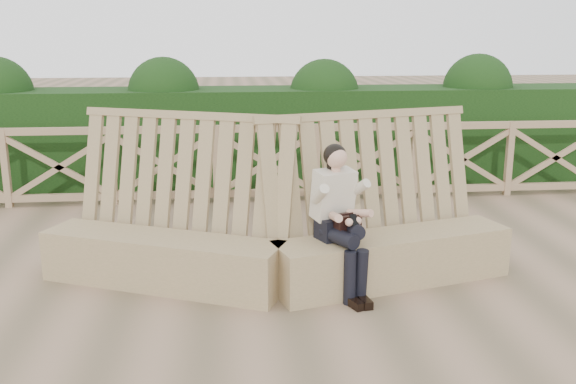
{
  "coord_description": "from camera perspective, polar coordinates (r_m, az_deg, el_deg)",
  "views": [
    {
      "loc": [
        -0.55,
        -5.4,
        2.36
      ],
      "look_at": [
        0.01,
        0.4,
        0.9
      ],
      "focal_mm": 40.0,
      "sensor_mm": 36.0,
      "label": 1
    }
  ],
  "objects": [
    {
      "name": "ground",
      "position": [
        5.92,
        0.28,
        -9.43
      ],
      "size": [
        60.0,
        60.0,
        0.0
      ],
      "primitive_type": "plane",
      "color": "brown",
      "rests_on": "ground"
    },
    {
      "name": "bench",
      "position": [
        6.19,
        -0.91,
        -4.33
      ],
      "size": [
        4.57,
        1.64,
        1.62
      ],
      "rotation": [
        0.0,
        0.0,
        -0.07
      ],
      "color": "olive",
      "rests_on": "ground"
    },
    {
      "name": "woman",
      "position": [
        5.88,
        4.62,
        -1.84
      ],
      "size": [
        0.51,
        0.83,
        1.38
      ],
      "rotation": [
        0.0,
        0.0,
        0.4
      ],
      "color": "black",
      "rests_on": "ground"
    },
    {
      "name": "guardrail",
      "position": [
        9.1,
        -1.94,
        2.59
      ],
      "size": [
        10.1,
        0.09,
        1.1
      ],
      "color": "#80684B",
      "rests_on": "ground"
    },
    {
      "name": "hedge",
      "position": [
        10.25,
        -2.38,
        5.0
      ],
      "size": [
        12.0,
        1.2,
        1.5
      ],
      "primitive_type": "cube",
      "color": "black",
      "rests_on": "ground"
    }
  ]
}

